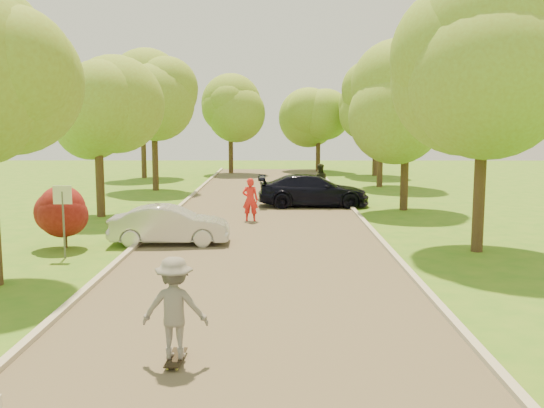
{
  "coord_description": "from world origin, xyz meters",
  "views": [
    {
      "loc": [
        0.46,
        -13.65,
        4.03
      ],
      "look_at": [
        0.37,
        6.44,
        1.3
      ],
      "focal_mm": 40.0,
      "sensor_mm": 36.0,
      "label": 1
    }
  ],
  "objects_px": {
    "skateboarder": "(175,307)",
    "street_sign": "(63,206)",
    "person_olive": "(320,181)",
    "person_striped": "(250,200)",
    "longboard": "(176,358)",
    "dark_sedan": "(313,191)",
    "silver_sedan": "(170,225)"
  },
  "relations": [
    {
      "from": "street_sign",
      "to": "dark_sedan",
      "type": "distance_m",
      "value": 13.82
    },
    {
      "from": "person_olive",
      "to": "silver_sedan",
      "type": "bearing_deg",
      "value": 65.75
    },
    {
      "from": "longboard",
      "to": "skateboarder",
      "type": "relative_size",
      "value": 0.52
    },
    {
      "from": "street_sign",
      "to": "person_striped",
      "type": "relative_size",
      "value": 1.22
    },
    {
      "from": "longboard",
      "to": "person_olive",
      "type": "relative_size",
      "value": 0.48
    },
    {
      "from": "longboard",
      "to": "street_sign",
      "type": "bearing_deg",
      "value": -58.09
    },
    {
      "from": "silver_sedan",
      "to": "skateboarder",
      "type": "bearing_deg",
      "value": -172.06
    },
    {
      "from": "dark_sedan",
      "to": "longboard",
      "type": "relative_size",
      "value": 5.96
    },
    {
      "from": "silver_sedan",
      "to": "person_striped",
      "type": "height_order",
      "value": "person_striped"
    },
    {
      "from": "longboard",
      "to": "person_striped",
      "type": "height_order",
      "value": "person_striped"
    },
    {
      "from": "street_sign",
      "to": "silver_sedan",
      "type": "xyz_separation_m",
      "value": [
        2.78,
        2.08,
        -0.92
      ]
    },
    {
      "from": "skateboarder",
      "to": "street_sign",
      "type": "bearing_deg",
      "value": -58.09
    },
    {
      "from": "street_sign",
      "to": "silver_sedan",
      "type": "relative_size",
      "value": 0.55
    },
    {
      "from": "silver_sedan",
      "to": "dark_sedan",
      "type": "xyz_separation_m",
      "value": [
        5.32,
        9.08,
        0.12
      ]
    },
    {
      "from": "longboard",
      "to": "person_striped",
      "type": "bearing_deg",
      "value": -90.81
    },
    {
      "from": "dark_sedan",
      "to": "person_olive",
      "type": "xyz_separation_m",
      "value": [
        0.54,
        3.11,
        0.15
      ]
    },
    {
      "from": "silver_sedan",
      "to": "person_olive",
      "type": "height_order",
      "value": "person_olive"
    },
    {
      "from": "person_striped",
      "to": "longboard",
      "type": "bearing_deg",
      "value": 91.95
    },
    {
      "from": "street_sign",
      "to": "person_striped",
      "type": "distance_m",
      "value": 8.59
    },
    {
      "from": "skateboarder",
      "to": "person_striped",
      "type": "distance_m",
      "value": 14.69
    },
    {
      "from": "street_sign",
      "to": "dark_sedan",
      "type": "height_order",
      "value": "street_sign"
    },
    {
      "from": "street_sign",
      "to": "dark_sedan",
      "type": "xyz_separation_m",
      "value": [
        8.1,
        11.17,
        -0.8
      ]
    },
    {
      "from": "silver_sedan",
      "to": "street_sign",
      "type": "bearing_deg",
      "value": 124.48
    },
    {
      "from": "silver_sedan",
      "to": "dark_sedan",
      "type": "bearing_deg",
      "value": -32.65
    },
    {
      "from": "person_striped",
      "to": "person_olive",
      "type": "height_order",
      "value": "person_olive"
    },
    {
      "from": "person_striped",
      "to": "person_olive",
      "type": "distance_m",
      "value": 8.24
    },
    {
      "from": "longboard",
      "to": "person_striped",
      "type": "distance_m",
      "value": 14.71
    },
    {
      "from": "skateboarder",
      "to": "person_striped",
      "type": "xyz_separation_m",
      "value": [
        0.67,
        14.68,
        -0.08
      ]
    },
    {
      "from": "silver_sedan",
      "to": "person_olive",
      "type": "bearing_deg",
      "value": -27.95
    },
    {
      "from": "street_sign",
      "to": "person_olive",
      "type": "distance_m",
      "value": 16.7
    },
    {
      "from": "street_sign",
      "to": "person_olive",
      "type": "xyz_separation_m",
      "value": [
        8.64,
        14.28,
        -0.65
      ]
    },
    {
      "from": "street_sign",
      "to": "longboard",
      "type": "bearing_deg",
      "value": -59.88
    }
  ]
}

